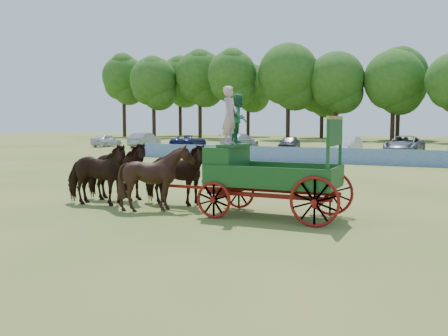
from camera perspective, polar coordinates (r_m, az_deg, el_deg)
ground at (r=17.59m, az=-4.65°, el=-3.95°), size 160.00×160.00×0.00m
horse_lead_left at (r=17.36m, az=-14.41°, el=-0.71°), size 2.64×1.48×2.11m
horse_lead_right at (r=18.22m, az=-12.24°, el=-0.38°), size 2.68×1.62×2.11m
horse_wheel_left at (r=15.96m, az=-7.70°, el=-1.11°), size 2.13×1.95×2.12m
horse_wheel_right at (r=16.90m, az=-5.71°, el=-0.73°), size 2.57×1.29×2.11m
farm_dray at (r=15.07m, az=2.96°, el=0.89°), size 6.00×2.00×3.88m
sponsor_banner at (r=34.55m, az=8.58°, el=1.52°), size 26.00×0.08×1.05m
parked_cars at (r=45.35m, az=18.65°, el=2.51°), size 57.66×7.02×1.65m
treeline at (r=76.13m, az=17.53°, el=10.07°), size 91.64×21.03×15.24m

